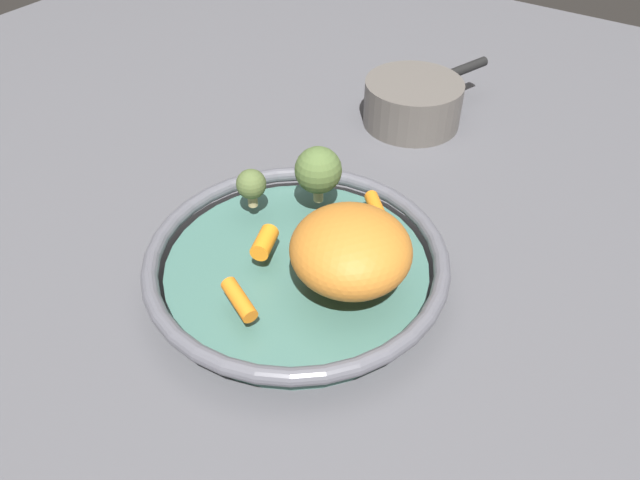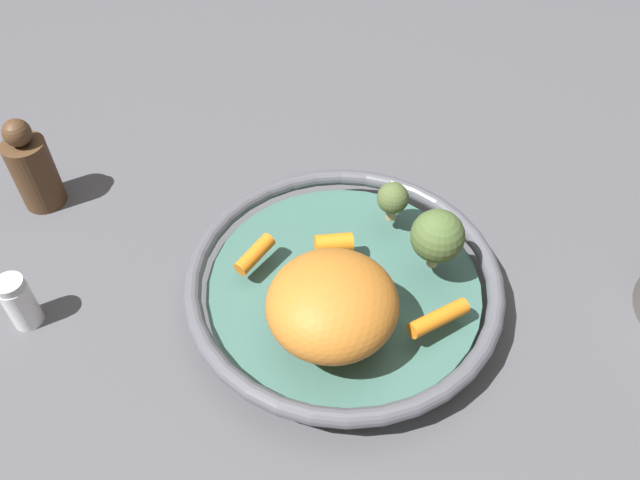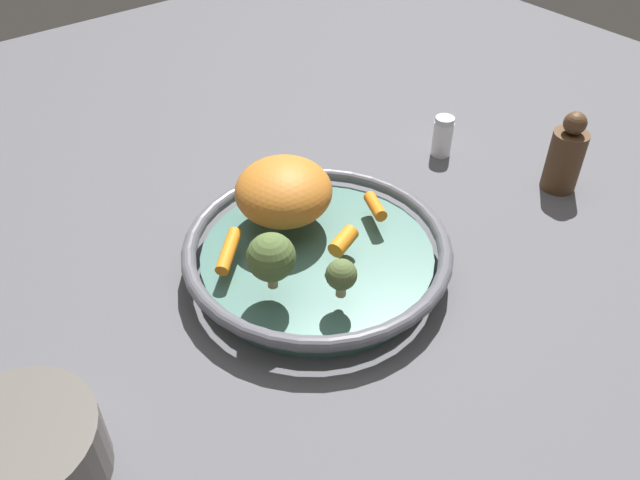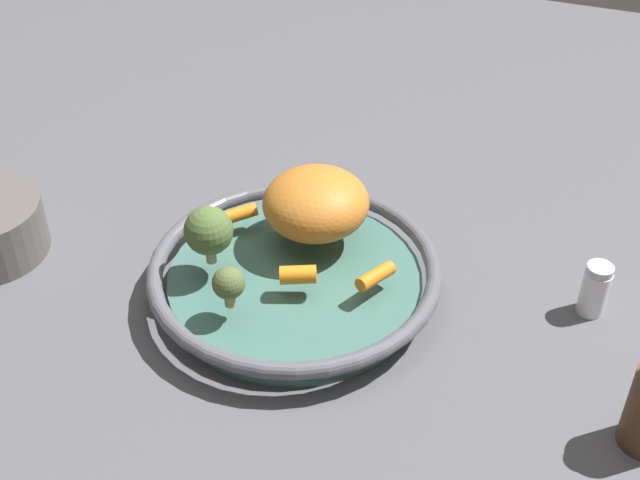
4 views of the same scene
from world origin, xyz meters
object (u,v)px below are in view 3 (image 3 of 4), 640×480
at_px(broccoli_floret_small, 271,258).
at_px(saucepan, 20,456).
at_px(serving_bowl, 317,254).
at_px(baby_carrot_right, 229,251).
at_px(roast_chicken_piece, 285,190).
at_px(salt_shaker, 443,136).
at_px(pepper_mill, 565,156).
at_px(broccoli_floret_large, 341,275).
at_px(baby_carrot_center, 343,241).
at_px(baby_carrot_left, 375,206).

distance_m(broccoli_floret_small, saucepan, 0.32).
bearing_deg(serving_bowl, baby_carrot_right, 156.81).
bearing_deg(saucepan, roast_chicken_piece, 17.90).
xyz_separation_m(broccoli_floret_small, salt_shaker, (0.43, 0.13, -0.06)).
relative_size(roast_chicken_piece, pepper_mill, 1.01).
xyz_separation_m(roast_chicken_piece, salt_shaker, (0.34, 0.03, -0.05)).
height_order(baby_carrot_right, pepper_mill, pepper_mill).
bearing_deg(serving_bowl, roast_chicken_piece, 87.54).
xyz_separation_m(roast_chicken_piece, broccoli_floret_large, (-0.04, -0.17, -0.01)).
bearing_deg(salt_shaker, baby_carrot_right, -173.39).
relative_size(baby_carrot_right, broccoli_floret_small, 0.93).
height_order(broccoli_floret_large, broccoli_floret_small, broccoli_floret_small).
height_order(baby_carrot_center, pepper_mill, pepper_mill).
distance_m(broccoli_floret_large, broccoli_floret_small, 0.08).
bearing_deg(saucepan, baby_carrot_left, 6.77).
height_order(salt_shaker, saucepan, saucepan).
relative_size(baby_carrot_right, pepper_mill, 0.53).
distance_m(serving_bowl, broccoli_floret_small, 0.12).
bearing_deg(pepper_mill, baby_carrot_left, 165.14).
distance_m(serving_bowl, pepper_mill, 0.42).
bearing_deg(broccoli_floret_small, pepper_mill, -5.73).
relative_size(serving_bowl, roast_chicken_piece, 2.67).
distance_m(baby_carrot_right, salt_shaker, 0.45).
xyz_separation_m(roast_chicken_piece, pepper_mill, (0.41, -0.15, -0.03)).
xyz_separation_m(baby_carrot_center, pepper_mill, (0.39, -0.05, -0.00)).
xyz_separation_m(salt_shaker, saucepan, (-0.74, -0.16, 0.00)).
bearing_deg(pepper_mill, baby_carrot_right, 166.07).
height_order(baby_carrot_left, baby_carrot_right, same).
xyz_separation_m(baby_carrot_center, salt_shaker, (0.32, 0.13, -0.03)).
bearing_deg(saucepan, serving_bowl, 8.50).
relative_size(baby_carrot_right, saucepan, 0.29).
xyz_separation_m(baby_carrot_left, baby_carrot_center, (-0.08, -0.03, 0.00)).
xyz_separation_m(roast_chicken_piece, baby_carrot_center, (0.01, -0.10, -0.03)).
bearing_deg(baby_carrot_left, baby_carrot_right, 167.49).
bearing_deg(saucepan, baby_carrot_right, 19.36).
distance_m(baby_carrot_right, saucepan, 0.32).
relative_size(baby_carrot_left, broccoli_floret_large, 1.03).
bearing_deg(broccoli_floret_large, roast_chicken_piece, 75.76).
bearing_deg(salt_shaker, broccoli_floret_small, -163.35).
xyz_separation_m(baby_carrot_left, pepper_mill, (0.31, -0.08, -0.00)).
bearing_deg(pepper_mill, saucepan, 178.40).
xyz_separation_m(broccoli_floret_small, pepper_mill, (0.50, -0.05, -0.04)).
bearing_deg(serving_bowl, broccoli_floret_small, -160.54).
bearing_deg(broccoli_floret_large, baby_carrot_center, 48.10).
bearing_deg(baby_carrot_right, roast_chicken_piece, 13.70).
bearing_deg(serving_bowl, broccoli_floret_large, -112.46).
distance_m(baby_carrot_left, saucepan, 0.51).
bearing_deg(baby_carrot_right, broccoli_floret_large, -64.63).
relative_size(baby_carrot_center, saucepan, 0.18).
height_order(salt_shaker, pepper_mill, pepper_mill).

